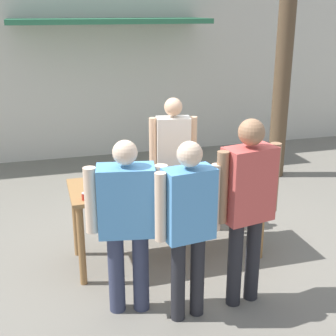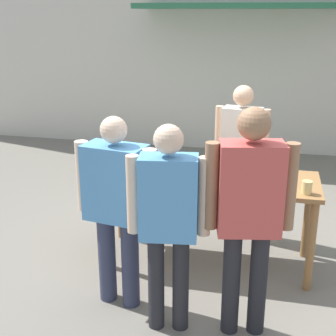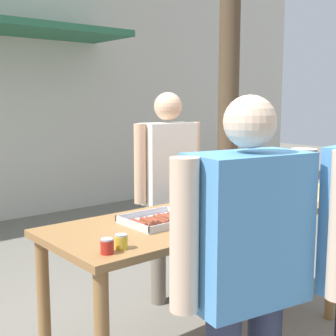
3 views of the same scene
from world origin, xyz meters
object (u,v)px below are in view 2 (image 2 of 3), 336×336
(condiment_jar_mustard, at_px, (106,175))
(person_customer_holding_hotdog, at_px, (116,199))
(food_tray_sausages, at_px, (168,172))
(food_tray_buns, at_px, (256,177))
(condiment_jar_ketchup, at_px, (116,175))
(person_server_behind_table, at_px, (241,148))
(person_customer_with_cup, at_px, (249,206))
(beer_cup, at_px, (307,187))
(person_customer_waiting_in_line, at_px, (168,214))

(condiment_jar_mustard, distance_m, person_customer_holding_hotdog, 0.64)
(condiment_jar_mustard, bearing_deg, person_customer_holding_hotdog, -63.04)
(food_tray_sausages, distance_m, food_tray_buns, 0.82)
(food_tray_buns, relative_size, condiment_jar_ketchup, 5.46)
(condiment_jar_ketchup, relative_size, person_customer_holding_hotdog, 0.04)
(person_server_behind_table, relative_size, person_customer_with_cup, 0.94)
(food_tray_buns, relative_size, person_server_behind_table, 0.24)
(food_tray_buns, relative_size, person_customer_holding_hotdog, 0.24)
(beer_cup, distance_m, person_customer_with_cup, 0.87)
(food_tray_sausages, distance_m, condiment_jar_mustard, 0.58)
(food_tray_sausages, bearing_deg, beer_cup, -11.58)
(person_server_behind_table, bearing_deg, person_customer_waiting_in_line, -93.61)
(food_tray_buns, height_order, condiment_jar_ketchup, condiment_jar_ketchup)
(person_customer_holding_hotdog, bearing_deg, food_tray_buns, -131.06)
(condiment_jar_ketchup, distance_m, person_customer_waiting_in_line, 1.07)
(condiment_jar_ketchup, height_order, person_customer_waiting_in_line, person_customer_waiting_in_line)
(person_customer_holding_hotdog, bearing_deg, food_tray_sausages, -94.86)
(food_tray_buns, xyz_separation_m, person_customer_with_cup, (-0.01, -1.00, 0.13))
(person_customer_holding_hotdog, distance_m, person_customer_with_cup, 1.05)
(food_tray_sausages, xyz_separation_m, condiment_jar_mustard, (-0.51, -0.27, 0.02))
(condiment_jar_mustard, relative_size, person_server_behind_table, 0.04)
(person_customer_waiting_in_line, bearing_deg, food_tray_buns, -125.92)
(condiment_jar_ketchup, relative_size, person_customer_waiting_in_line, 0.04)
(person_customer_with_cup, bearing_deg, condiment_jar_ketchup, -42.20)
(person_customer_holding_hotdog, bearing_deg, condiment_jar_ketchup, -60.90)
(condiment_jar_mustard, bearing_deg, beer_cup, 0.43)
(food_tray_sausages, height_order, person_server_behind_table, person_server_behind_table)
(condiment_jar_mustard, distance_m, person_server_behind_table, 1.48)
(person_server_behind_table, height_order, person_customer_waiting_in_line, person_server_behind_table)
(person_server_behind_table, bearing_deg, person_customer_holding_hotdog, -110.75)
(beer_cup, relative_size, person_customer_waiting_in_line, 0.07)
(person_server_behind_table, bearing_deg, condiment_jar_ketchup, -130.14)
(food_tray_sausages, bearing_deg, condiment_jar_ketchup, -149.33)
(person_customer_holding_hotdog, bearing_deg, condiment_jar_mustard, -53.05)
(person_server_behind_table, height_order, person_customer_holding_hotdog, person_server_behind_table)
(food_tray_sausages, distance_m, person_customer_waiting_in_line, 1.11)
(person_customer_waiting_in_line, bearing_deg, person_customer_with_cup, 179.95)
(person_customer_holding_hotdog, bearing_deg, person_customer_waiting_in_line, 163.41)
(condiment_jar_mustard, xyz_separation_m, condiment_jar_ketchup, (0.09, 0.02, 0.00))
(food_tray_sausages, relative_size, beer_cup, 3.43)
(food_tray_buns, distance_m, condiment_jar_mustard, 1.36)
(condiment_jar_mustard, xyz_separation_m, person_server_behind_table, (1.15, 0.94, 0.06))
(food_tray_sausages, height_order, person_customer_waiting_in_line, person_customer_waiting_in_line)
(food_tray_buns, xyz_separation_m, beer_cup, (0.43, -0.26, 0.03))
(person_server_behind_table, bearing_deg, beer_cup, -47.70)
(condiment_jar_ketchup, bearing_deg, person_customer_holding_hotdog, -70.88)
(beer_cup, bearing_deg, food_tray_buns, 149.22)
(beer_cup, bearing_deg, person_customer_waiting_in_line, -140.51)
(condiment_jar_ketchup, bearing_deg, person_customer_with_cup, -31.04)
(condiment_jar_ketchup, xyz_separation_m, person_customer_waiting_in_line, (0.68, -0.83, 0.04))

